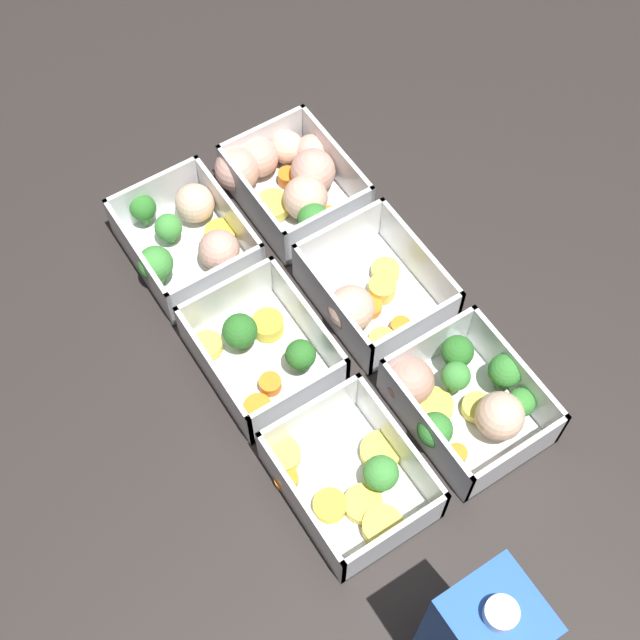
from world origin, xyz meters
name	(u,v)px	position (x,y,z in m)	size (l,w,h in m)	color
ground_plane	(320,330)	(0.00, 0.00, 0.00)	(4.00, 4.00, 0.00)	#282321
container_near_left	(464,398)	(-0.15, -0.07, 0.03)	(0.15, 0.13, 0.06)	white
container_near_center	(369,296)	(0.00, -0.06, 0.02)	(0.14, 0.13, 0.06)	white
container_near_right	(288,178)	(0.17, -0.07, 0.03)	(0.16, 0.15, 0.06)	white
container_far_left	(353,481)	(-0.16, 0.07, 0.02)	(0.15, 0.13, 0.06)	white
container_far_center	(261,349)	(0.00, 0.07, 0.02)	(0.14, 0.12, 0.06)	white
container_far_right	(190,239)	(0.16, 0.06, 0.02)	(0.16, 0.12, 0.06)	white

